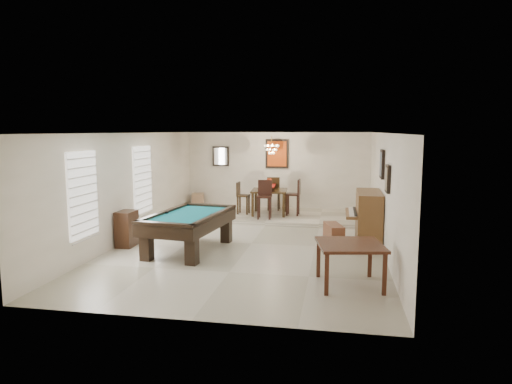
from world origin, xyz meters
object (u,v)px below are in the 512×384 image
(dining_chair_west, at_px, (243,198))
(dining_chair_east, at_px, (293,197))
(piano_bench, at_px, (334,234))
(flower_vase, at_px, (269,182))
(square_table, at_px, (350,264))
(apothecary_chest, at_px, (127,229))
(dining_chair_north, at_px, (274,193))
(chandelier, at_px, (271,146))
(pool_table, at_px, (189,233))
(dining_chair_south, at_px, (264,200))
(dining_table, at_px, (269,200))
(upright_piano, at_px, (362,218))
(corner_bench, at_px, (198,200))

(dining_chair_west, xyz_separation_m, dining_chair_east, (1.51, 0.06, 0.06))
(piano_bench, height_order, flower_vase, flower_vase)
(square_table, bearing_deg, apothecary_chest, 159.85)
(dining_chair_north, height_order, chandelier, chandelier)
(piano_bench, distance_m, dining_chair_north, 4.13)
(flower_vase, distance_m, dining_chair_east, 0.84)
(dining_chair_east, bearing_deg, piano_bench, 25.64)
(pool_table, relative_size, dining_chair_south, 2.20)
(flower_vase, distance_m, dining_chair_south, 0.83)
(dining_table, height_order, dining_chair_south, dining_chair_south)
(dining_chair_east, bearing_deg, dining_chair_south, -44.43)
(pool_table, xyz_separation_m, piano_bench, (3.15, 1.24, -0.18))
(pool_table, bearing_deg, upright_piano, 25.38)
(square_table, distance_m, apothecary_chest, 5.32)
(piano_bench, bearing_deg, pool_table, -158.48)
(pool_table, relative_size, apothecary_chest, 2.97)
(pool_table, relative_size, dining_table, 2.32)
(apothecary_chest, distance_m, corner_bench, 4.92)
(pool_table, relative_size, dining_chair_west, 2.51)
(pool_table, distance_m, upright_piano, 4.01)
(flower_vase, bearing_deg, dining_chair_east, 0.91)
(dining_chair_north, distance_m, chandelier, 1.73)
(dining_chair_east, bearing_deg, dining_table, -87.32)
(dining_chair_north, xyz_separation_m, dining_chair_west, (-0.82, -0.84, -0.05))
(dining_chair_south, bearing_deg, apothecary_chest, -133.37)
(apothecary_chest, bearing_deg, dining_chair_south, 50.40)
(pool_table, height_order, piano_bench, pool_table)
(dining_table, height_order, flower_vase, flower_vase)
(square_table, bearing_deg, upright_piano, 83.46)
(corner_bench, height_order, chandelier, chandelier)
(square_table, height_order, corner_bench, square_table)
(upright_piano, distance_m, corner_bench, 6.40)
(dining_chair_north, bearing_deg, flower_vase, 85.13)
(dining_chair_east, distance_m, corner_bench, 3.43)
(dining_chair_west, bearing_deg, piano_bench, -133.42)
(dining_table, bearing_deg, dining_chair_west, -176.50)
(pool_table, bearing_deg, flower_vase, 80.61)
(piano_bench, bearing_deg, apothecary_chest, -166.46)
(piano_bench, height_order, apothecary_chest, apothecary_chest)
(dining_chair_west, bearing_deg, dining_chair_east, -86.01)
(piano_bench, relative_size, dining_chair_west, 0.85)
(apothecary_chest, relative_size, dining_chair_east, 0.76)
(dining_table, distance_m, dining_chair_east, 0.72)
(upright_piano, height_order, dining_chair_north, upright_piano)
(square_table, height_order, dining_chair_west, dining_chair_west)
(square_table, bearing_deg, dining_table, 111.45)
(dining_chair_east, bearing_deg, apothecary_chest, -39.13)
(apothecary_chest, xyz_separation_m, dining_chair_north, (2.75, 4.75, 0.25))
(pool_table, xyz_separation_m, dining_chair_west, (0.38, 4.02, 0.20))
(apothecary_chest, height_order, dining_table, dining_table)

